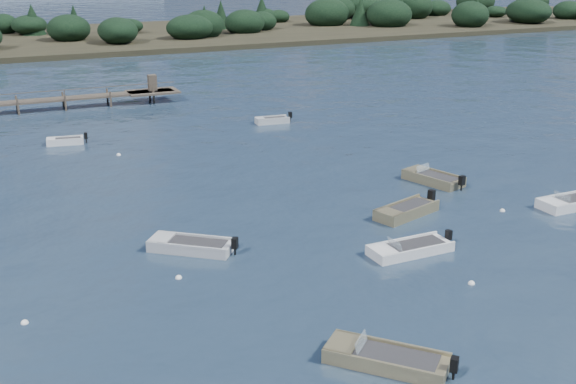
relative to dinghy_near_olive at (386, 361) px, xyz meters
name	(u,v)px	position (x,y,z in m)	size (l,w,h in m)	color
ground	(93,85)	(-0.24, 63.18, -0.16)	(400.00, 400.00, 0.00)	#172636
dinghy_near_olive	(386,361)	(0.00, 0.00, 0.00)	(4.38, 4.50, 1.21)	#71694B
dinghy_extra_b	(406,212)	(9.40, 13.20, 0.02)	(4.68, 2.84, 1.29)	#71694B
dinghy_mid_white_a	(410,250)	(6.58, 8.49, -0.01)	(4.76, 1.78, 1.11)	silver
dinghy_extra_a	(433,180)	(14.39, 17.73, 0.02)	(2.92, 4.52, 1.33)	#71694B
dinghy_mid_grey	(191,247)	(-3.60, 13.37, 0.00)	(4.41, 3.92, 1.18)	#A6ABAD
dinghy_mid_white_b	(574,204)	(19.51, 10.42, 0.00)	(5.01, 1.87, 1.24)	silver
tender_far_grey_b	(272,121)	(11.15, 37.67, 0.00)	(3.35, 1.43, 1.13)	#A6ABAD
tender_far_white	(65,142)	(-6.65, 37.75, 0.00)	(3.22, 1.55, 1.08)	silver
buoy_b	(471,284)	(7.24, 4.27, -0.16)	(0.32, 0.32, 0.32)	white
buoy_c	(25,323)	(-12.18, 8.82, -0.16)	(0.32, 0.32, 0.32)	white
buoy_d	(555,209)	(18.11, 10.43, -0.16)	(0.32, 0.32, 0.32)	white
buoy_e	(119,155)	(-3.43, 32.86, -0.16)	(0.32, 0.32, 0.32)	white
buoy_extra_a	(502,211)	(15.00, 11.45, -0.16)	(0.32, 0.32, 0.32)	white
buoy_extra_b	(179,278)	(-5.11, 10.40, -0.16)	(0.32, 0.32, 0.32)	white
far_headland	(199,24)	(24.76, 103.18, 1.81)	(190.00, 40.00, 5.80)	black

